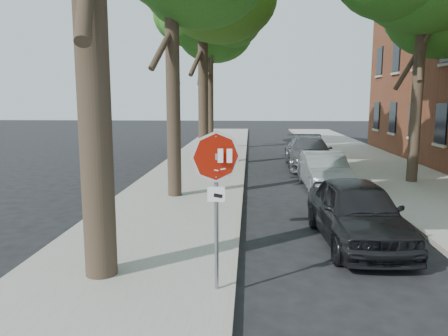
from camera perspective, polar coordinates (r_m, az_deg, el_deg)
The scene contains 10 objects.
ground at distance 7.50m, azimuth 4.60°, elevation -16.39°, with size 120.00×120.00×0.00m, color black.
sidewalk_left at distance 19.18m, azimuth -3.59°, elevation -0.50°, with size 4.00×55.00×0.12m, color gray.
sidewalk_right at distance 20.02m, azimuth 21.34°, elevation -0.71°, with size 4.00×55.00×0.12m, color gray.
curb_left at distance 19.04m, azimuth 2.54°, elevation -0.55°, with size 0.12×55.00×0.13m, color #9E9384.
curb_right at distance 19.48m, azimuth 15.59°, elevation -0.66°, with size 0.12×55.00×0.13m, color #9E9384.
stop_sign at distance 6.89m, azimuth -1.02°, elevation -1.57°, with size 0.76×0.34×2.61m.
tree_far at distance 28.29m, azimuth -1.87°, elevation 17.09°, with size 5.29×4.91×9.33m.
car_a at distance 10.26m, azimuth 16.96°, elevation -5.47°, with size 1.70×4.23×1.44m, color black.
car_b at distance 16.07m, azimuth 12.93°, elevation -0.38°, with size 1.40×4.02×1.33m, color gray.
car_c at distance 21.01m, azimuth 10.99°, elevation 2.02°, with size 2.05×5.04×1.46m, color #49494D.
Camera 1 is at (-0.17, -6.78, 3.21)m, focal length 35.00 mm.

